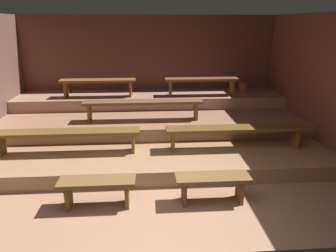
{
  "coord_description": "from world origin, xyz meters",
  "views": [
    {
      "loc": [
        -0.1,
        -3.18,
        2.4
      ],
      "look_at": [
        0.29,
        2.31,
        0.58
      ],
      "focal_mm": 33.63,
      "sensor_mm": 36.0,
      "label": 1
    }
  ],
  "objects": [
    {
      "name": "pail_upper",
      "position": [
        2.3,
        4.37,
        0.89
      ],
      "size": [
        0.24,
        0.24,
        0.24
      ],
      "primitive_type": "cylinder",
      "color": "#9E4C2D",
      "rests_on": "platform_upper"
    },
    {
      "name": "bench_upper_right",
      "position": [
        1.19,
        4.04,
        1.1
      ],
      "size": [
        1.7,
        0.33,
        0.4
      ],
      "color": "brown",
      "rests_on": "platform_upper"
    },
    {
      "name": "bench_middle_center",
      "position": [
        -0.17,
        2.96,
        0.85
      ],
      "size": [
        2.39,
        0.33,
        0.4
      ],
      "color": "brown",
      "rests_on": "platform_middle"
    },
    {
      "name": "bench_upper_left",
      "position": [
        -1.19,
        4.04,
        1.1
      ],
      "size": [
        1.7,
        0.33,
        0.4
      ],
      "color": "brown",
      "rests_on": "platform_upper"
    },
    {
      "name": "wall_right",
      "position": [
        3.14,
        2.41,
        1.29
      ],
      "size": [
        0.06,
        5.61,
        2.58
      ],
      "primitive_type": "cube",
      "color": "brown",
      "rests_on": "ground"
    },
    {
      "name": "platform_middle",
      "position": [
        0.0,
        3.57,
        0.38
      ],
      "size": [
        6.22,
        2.48,
        0.26
      ],
      "primitive_type": "cube",
      "color": "#97654E",
      "rests_on": "platform_lower"
    },
    {
      "name": "bench_lower_right",
      "position": [
        1.45,
        1.95,
        0.59
      ],
      "size": [
        2.46,
        0.33,
        0.4
      ],
      "color": "brown",
      "rests_on": "platform_lower"
    },
    {
      "name": "ground",
      "position": [
        0.0,
        2.41,
        -0.04
      ],
      "size": [
        7.02,
        5.61,
        0.08
      ],
      "primitive_type": "cube",
      "color": "#997056"
    },
    {
      "name": "bench_floor_left",
      "position": [
        -0.79,
        0.65,
        0.31
      ],
      "size": [
        1.03,
        0.33,
        0.4
      ],
      "color": "brown",
      "rests_on": "ground"
    },
    {
      "name": "bench_floor_right",
      "position": [
        0.79,
        0.65,
        0.31
      ],
      "size": [
        1.03,
        0.33,
        0.4
      ],
      "color": "brown",
      "rests_on": "ground"
    },
    {
      "name": "platform_upper",
      "position": [
        0.0,
        4.23,
        0.64
      ],
      "size": [
        6.22,
        1.18,
        0.26
      ],
      "primitive_type": "cube",
      "color": "#9E725D",
      "rests_on": "platform_middle"
    },
    {
      "name": "bench_lower_left",
      "position": [
        -1.45,
        1.95,
        0.59
      ],
      "size": [
        2.46,
        0.33,
        0.4
      ],
      "color": "brown",
      "rests_on": "platform_lower"
    },
    {
      "name": "platform_lower",
      "position": [
        0.0,
        2.95,
        0.13
      ],
      "size": [
        6.22,
        3.74,
        0.26
      ],
      "primitive_type": "cube",
      "color": "#9E7451",
      "rests_on": "ground"
    },
    {
      "name": "wall_back",
      "position": [
        0.0,
        4.84,
        1.29
      ],
      "size": [
        7.02,
        0.06,
        2.58
      ],
      "primitive_type": "cube",
      "color": "brown",
      "rests_on": "ground"
    }
  ]
}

